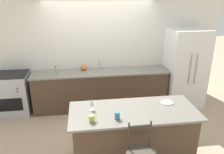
# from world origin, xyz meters

# --- Properties ---
(ground_plane) EXTENTS (18.00, 18.00, 0.00)m
(ground_plane) POSITION_xyz_m (0.00, 0.00, 0.00)
(ground_plane) COLOR tan
(wall_back) EXTENTS (6.00, 0.07, 2.70)m
(wall_back) POSITION_xyz_m (0.00, 0.68, 1.35)
(wall_back) COLOR silver
(wall_back) RESTS_ON ground_plane
(back_counter) EXTENTS (3.19, 0.67, 0.93)m
(back_counter) POSITION_xyz_m (0.00, 0.37, 0.47)
(back_counter) COLOR #4C3828
(back_counter) RESTS_ON ground_plane
(sink_faucet) EXTENTS (0.02, 0.13, 0.22)m
(sink_faucet) POSITION_xyz_m (0.00, 0.57, 1.06)
(sink_faucet) COLOR #ADAFB5
(sink_faucet) RESTS_ON back_counter
(kitchen_island) EXTENTS (2.00, 0.86, 0.94)m
(kitchen_island) POSITION_xyz_m (0.35, -1.57, 0.47)
(kitchen_island) COLOR #4C3828
(kitchen_island) RESTS_ON ground_plane
(refrigerator) EXTENTS (0.89, 0.79, 1.89)m
(refrigerator) POSITION_xyz_m (2.06, 0.28, 0.94)
(refrigerator) COLOR white
(refrigerator) RESTS_ON ground_plane
(oven_range) EXTENTS (0.76, 0.66, 0.97)m
(oven_range) POSITION_xyz_m (-2.04, 0.34, 0.48)
(oven_range) COLOR #ADAFB5
(oven_range) RESTS_ON ground_plane
(dinner_plate) EXTENTS (0.21, 0.21, 0.02)m
(dinner_plate) POSITION_xyz_m (0.95, -1.40, 0.95)
(dinner_plate) COLOR white
(dinner_plate) RESTS_ON kitchen_island
(wine_glass) EXTENTS (0.07, 0.07, 0.18)m
(wine_glass) POSITION_xyz_m (-0.30, -1.47, 1.07)
(wine_glass) COLOR white
(wine_glass) RESTS_ON kitchen_island
(coffee_mug) EXTENTS (0.11, 0.08, 0.10)m
(coffee_mug) POSITION_xyz_m (-0.32, -1.80, 0.99)
(coffee_mug) COLOR #C1B251
(coffee_mug) RESTS_ON kitchen_island
(tumbler_cup) EXTENTS (0.08, 0.08, 0.11)m
(tumbler_cup) POSITION_xyz_m (0.05, -1.78, 0.99)
(tumbler_cup) COLOR teal
(tumbler_cup) RESTS_ON kitchen_island
(pumpkin_decoration) EXTENTS (0.15, 0.15, 0.14)m
(pumpkin_decoration) POSITION_xyz_m (-0.39, 0.51, 0.99)
(pumpkin_decoration) COLOR orange
(pumpkin_decoration) RESTS_ON back_counter
(soap_bottle) EXTENTS (0.05, 0.05, 0.18)m
(soap_bottle) POSITION_xyz_m (-1.02, 0.34, 1.00)
(soap_bottle) COLOR #89B260
(soap_bottle) RESTS_ON back_counter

